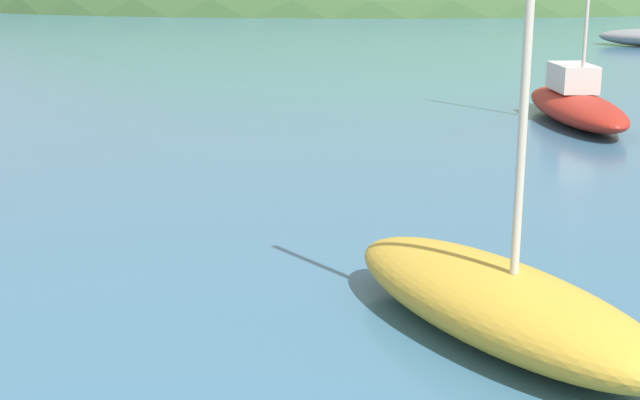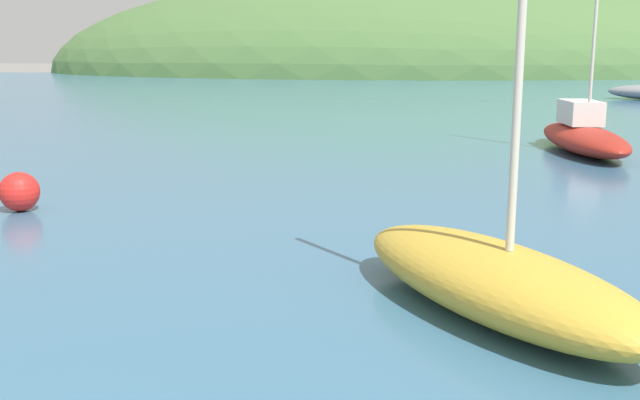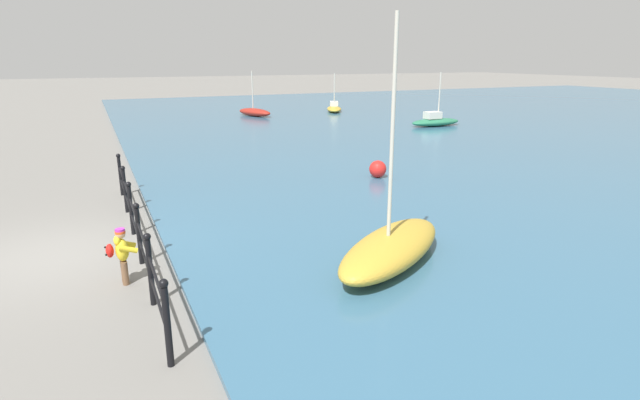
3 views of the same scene
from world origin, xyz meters
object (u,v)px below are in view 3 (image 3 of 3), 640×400
Objects in this scene: child_in_coat at (121,251)px; boat_mid_harbor at (435,121)px; mooring_buoy at (378,169)px; boat_red_dinghy at (392,247)px; boat_twin_mast at (255,112)px; boat_green_fishing at (334,108)px.

child_in_coat is 0.32× the size of boat_mid_harbor.
child_in_coat is 9.25m from mooring_buoy.
boat_red_dinghy is 1.42× the size of boat_twin_mast.
boat_mid_harbor is at bearing 135.22° from mooring_buoy.
boat_green_fishing is at bearing 146.48° from child_in_coat.
boat_green_fishing is 27.36m from boat_red_dinghy.
boat_red_dinghy reaches higher than boat_mid_harbor.
child_in_coat is at bearing -33.52° from boat_green_fishing.
child_in_coat is at bearing -50.66° from boat_mid_harbor.
boat_red_dinghy is 25.11m from boat_twin_mast.
mooring_buoy is at bearing -5.20° from boat_twin_mast.
boat_mid_harbor is at bearing 140.66° from boat_red_dinghy.
child_in_coat is at bearing -106.78° from boat_red_dinghy.
child_in_coat is 1.83× the size of mooring_buoy.
boat_mid_harbor is 1.02× the size of boat_twin_mast.
boat_red_dinghy is at bearing -39.34° from boat_mid_harbor.
mooring_buoy is (-6.11, 3.37, -0.05)m from boat_red_dinghy.
boat_mid_harbor reaches higher than mooring_buoy.
child_in_coat is 0.23× the size of boat_red_dinghy.
child_in_coat is 4.79m from boat_red_dinghy.
mooring_buoy is at bearing 120.77° from child_in_coat.
boat_red_dinghy reaches higher than boat_twin_mast.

